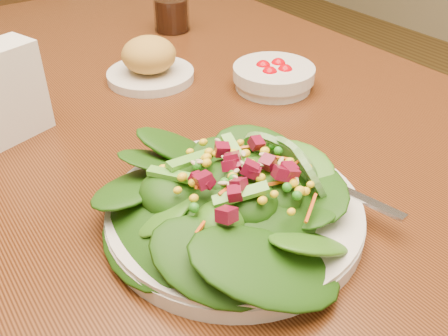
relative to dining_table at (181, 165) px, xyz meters
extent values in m
cube|color=#5E3016|center=(0.00, 0.00, 0.08)|extent=(0.90, 1.40, 0.04)
cylinder|color=#4B2D16|center=(0.39, 0.64, -0.29)|extent=(0.07, 0.07, 0.71)
cube|color=#4B2D16|center=(-0.03, 1.17, -0.25)|extent=(0.47, 0.47, 0.04)
cylinder|color=#4B2D16|center=(0.10, 1.37, -0.46)|extent=(0.04, 0.04, 0.38)
cylinder|color=#4B2D16|center=(0.17, 1.04, -0.46)|extent=(0.04, 0.04, 0.38)
cube|color=#4B2D16|center=(0.01, 0.99, -0.01)|extent=(0.37, 0.11, 0.43)
cylinder|color=silver|center=(-0.08, -0.26, 0.11)|extent=(0.28, 0.28, 0.02)
ellipsoid|color=black|center=(-0.08, -0.26, 0.14)|extent=(0.19, 0.19, 0.04)
cube|color=silver|center=(0.04, -0.29, 0.12)|extent=(0.05, 0.18, 0.01)
cylinder|color=silver|center=(0.02, 0.12, 0.11)|extent=(0.15, 0.15, 0.01)
ellipsoid|color=#AA792B|center=(0.02, 0.12, 0.15)|extent=(0.09, 0.09, 0.06)
cylinder|color=silver|center=(0.17, -0.02, 0.12)|extent=(0.13, 0.13, 0.04)
sphere|color=#CC000A|center=(0.19, -0.01, 0.13)|extent=(0.03, 0.03, 0.03)
sphere|color=#CC000A|center=(0.16, -0.01, 0.13)|extent=(0.03, 0.03, 0.03)
sphere|color=#CC000A|center=(0.15, -0.03, 0.13)|extent=(0.03, 0.03, 0.03)
sphere|color=#CC000A|center=(0.18, -0.04, 0.13)|extent=(0.03, 0.03, 0.03)
cylinder|color=black|center=(0.17, 0.31, 0.13)|extent=(0.07, 0.07, 0.07)
cube|color=white|center=(-0.22, 0.07, 0.17)|extent=(0.11, 0.08, 0.13)
cube|color=white|center=(-0.22, 0.07, 0.18)|extent=(0.09, 0.07, 0.11)
camera|label=1|loc=(-0.33, -0.59, 0.46)|focal=40.00mm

